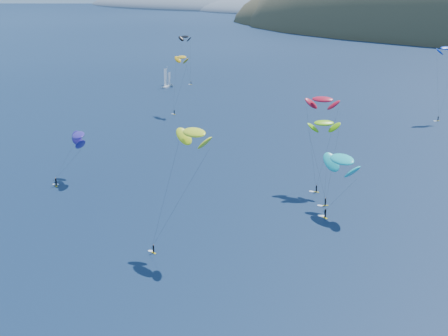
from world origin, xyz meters
name	(u,v)px	position (x,y,z in m)	size (l,w,h in m)	color
headland	(220,9)	(-445.26, 750.08, -3.36)	(460.00, 250.00, 60.00)	slate
sailboat	(167,85)	(-113.18, 193.15, 0.88)	(8.28, 7.11, 10.00)	silver
kitesurfer_1	(182,57)	(-75.46, 153.95, 20.95)	(8.16, 7.76, 23.08)	gold
kitesurfer_2	(194,133)	(-2.25, 58.25, 23.04)	(10.49, 10.92, 25.61)	gold
kitesurfer_3	(324,123)	(5.15, 101.56, 16.98)	(10.07, 13.60, 19.13)	gold
kitesurfer_4	(447,48)	(9.70, 196.15, 25.51)	(7.85, 8.54, 27.73)	gold
kitesurfer_5	(342,159)	(14.56, 90.50, 12.30)	(12.45, 11.15, 15.49)	gold
kitesurfer_9	(323,100)	(2.84, 105.33, 21.83)	(8.60, 8.84, 24.12)	gold
kitesurfer_10	(78,135)	(-51.76, 76.56, 11.45)	(10.64, 13.86, 14.23)	gold
kitesurfer_12	(185,37)	(-113.18, 207.99, 21.77)	(9.75, 5.50, 23.86)	gold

